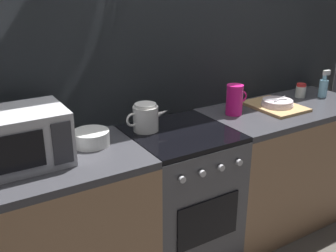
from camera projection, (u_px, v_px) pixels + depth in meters
back_wall at (153, 71)px, 2.48m from camera, size 3.60×0.05×2.40m
counter_left at (35, 244)px, 2.05m from camera, size 1.20×0.60×0.90m
stove_unit at (179, 197)px, 2.48m from camera, size 0.60×0.63×0.90m
counter_right at (281, 164)px, 2.92m from camera, size 1.20×0.60×0.90m
microwave at (17, 138)px, 1.87m from camera, size 0.46×0.35×0.27m
kettle at (146, 117)px, 2.31m from camera, size 0.28×0.15×0.17m
mixing_bowl at (91, 138)px, 2.13m from camera, size 0.20×0.20×0.08m
pitcher at (235, 100)px, 2.58m from camera, size 0.16×0.11×0.20m
dish_pile at (276, 105)px, 2.73m from camera, size 0.30×0.40×0.07m
spice_jar at (301, 91)px, 2.97m from camera, size 0.08×0.08×0.10m
spray_bottle at (324, 87)px, 2.96m from camera, size 0.08×0.06×0.20m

